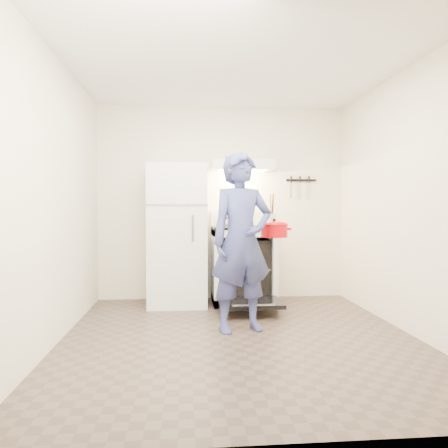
{
  "coord_description": "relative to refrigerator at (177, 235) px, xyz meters",
  "views": [
    {
      "loc": [
        -0.5,
        -3.89,
        1.17
      ],
      "look_at": [
        -0.05,
        1.0,
        1.0
      ],
      "focal_mm": 35.0,
      "sensor_mm": 36.0,
      "label": 1
    }
  ],
  "objects": [
    {
      "name": "floor",
      "position": [
        0.58,
        -1.45,
        -0.85
      ],
      "size": [
        3.6,
        3.6,
        0.0
      ],
      "primitive_type": "plane",
      "color": "#4B3D34",
      "rests_on": "ground"
    },
    {
      "name": "cooktop",
      "position": [
        0.81,
        0.02,
        0.09
      ],
      "size": [
        0.76,
        0.65,
        0.03
      ],
      "primitive_type": "cube",
      "color": "black",
      "rests_on": "stove_body"
    },
    {
      "name": "oven_door",
      "position": [
        0.81,
        -0.57,
        -0.72
      ],
      "size": [
        0.7,
        0.54,
        0.04
      ],
      "primitive_type": "cube",
      "color": "black",
      "rests_on": "floor"
    },
    {
      "name": "stove_body",
      "position": [
        0.81,
        0.02,
        -0.39
      ],
      "size": [
        0.76,
        0.65,
        0.92
      ],
      "primitive_type": "cube",
      "color": "white",
      "rests_on": "floor"
    },
    {
      "name": "utensil_jar",
      "position": [
        1.13,
        -0.21,
        0.2
      ],
      "size": [
        0.09,
        0.09,
        0.13
      ],
      "primitive_type": "cylinder",
      "rotation": [
        0.0,
        0.0,
        0.04
      ],
      "color": "silver",
      "rests_on": "cooktop"
    },
    {
      "name": "range_hood",
      "position": [
        0.81,
        0.1,
        0.86
      ],
      "size": [
        0.76,
        0.5,
        0.12
      ],
      "primitive_type": "cube",
      "color": "white",
      "rests_on": "back_wall"
    },
    {
      "name": "knife_strip",
      "position": [
        1.63,
        0.33,
        0.7
      ],
      "size": [
        0.4,
        0.02,
        0.03
      ],
      "primitive_type": "cube",
      "color": "black",
      "rests_on": "back_wall"
    },
    {
      "name": "dutch_oven",
      "position": [
        1.0,
        -0.97,
        0.1
      ],
      "size": [
        0.35,
        0.28,
        0.23
      ],
      "primitive_type": null,
      "color": "#BA0409",
      "rests_on": "person"
    },
    {
      "name": "refrigerator",
      "position": [
        0.0,
        0.0,
        0.0
      ],
      "size": [
        0.7,
        0.7,
        1.7
      ],
      "primitive_type": "cube",
      "color": "white",
      "rests_on": "floor"
    },
    {
      "name": "oven_rack",
      "position": [
        0.81,
        0.02,
        -0.41
      ],
      "size": [
        0.6,
        0.52,
        0.01
      ],
      "primitive_type": "cube",
      "color": "slate",
      "rests_on": "stove_body"
    },
    {
      "name": "back_wall",
      "position": [
        0.58,
        0.35,
        0.4
      ],
      "size": [
        3.2,
        0.02,
        2.5
      ],
      "primitive_type": "cube",
      "color": "beige",
      "rests_on": "ground"
    },
    {
      "name": "tea_kettle",
      "position": [
        0.69,
        0.15,
        0.25
      ],
      "size": [
        0.25,
        0.21,
        0.3
      ],
      "primitive_type": null,
      "color": "#BABABF",
      "rests_on": "cooktop"
    },
    {
      "name": "person",
      "position": [
        0.63,
        -1.22,
        0.0
      ],
      "size": [
        0.72,
        0.57,
        1.71
      ],
      "primitive_type": "imported",
      "rotation": [
        0.0,
        0.0,
        0.29
      ],
      "color": "navy",
      "rests_on": "floor"
    },
    {
      "name": "backsplash",
      "position": [
        0.81,
        0.31,
        0.2
      ],
      "size": [
        0.76,
        0.07,
        0.2
      ],
      "primitive_type": "cube",
      "color": "white",
      "rests_on": "cooktop"
    },
    {
      "name": "pizza_stone",
      "position": [
        0.78,
        -0.01,
        -0.4
      ],
      "size": [
        0.35,
        0.35,
        0.02
      ],
      "primitive_type": "cylinder",
      "color": "#8C6A4A",
      "rests_on": "oven_rack"
    }
  ]
}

